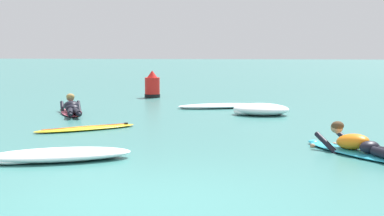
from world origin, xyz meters
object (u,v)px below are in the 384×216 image
(surfer_far, at_px, (72,109))
(surfer_near, at_px, (359,147))
(channel_marker_buoy, at_px, (152,87))
(drifting_surfboard, at_px, (86,128))

(surfer_far, bearing_deg, surfer_near, -39.11)
(channel_marker_buoy, bearing_deg, surfer_near, -63.26)
(surfer_far, bearing_deg, drifting_surfboard, -66.92)
(surfer_far, relative_size, channel_marker_buoy, 2.65)
(drifting_surfboard, xyz_separation_m, channel_marker_buoy, (0.03, 7.87, 0.32))
(surfer_near, bearing_deg, drifting_surfboard, 155.24)
(drifting_surfboard, bearing_deg, surfer_near, -24.76)
(surfer_far, distance_m, drifting_surfboard, 3.05)
(surfer_near, xyz_separation_m, drifting_surfboard, (-5.21, 2.40, -0.10))
(surfer_far, xyz_separation_m, drifting_surfboard, (1.20, -2.80, -0.11))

